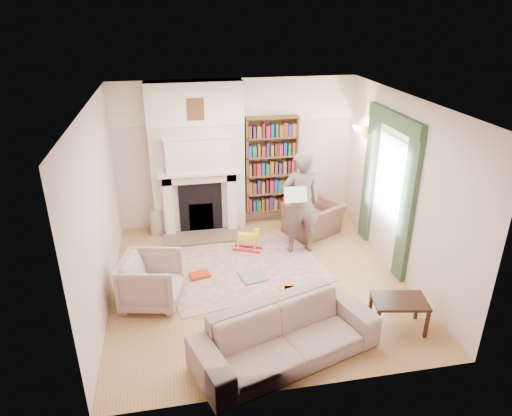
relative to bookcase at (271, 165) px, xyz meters
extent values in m
plane|color=olive|center=(-0.65, -2.12, -1.18)|extent=(4.50, 4.50, 0.00)
plane|color=white|center=(-0.65, -2.12, 1.62)|extent=(4.50, 4.50, 0.00)
plane|color=beige|center=(-0.65, 0.13, 0.22)|extent=(4.50, 0.00, 4.50)
plane|color=beige|center=(-0.65, -4.37, 0.22)|extent=(4.50, 0.00, 4.50)
plane|color=beige|center=(-2.90, -2.12, 0.22)|extent=(0.00, 4.50, 4.50)
plane|color=beige|center=(1.60, -2.12, 0.22)|extent=(0.00, 4.50, 4.50)
cube|color=beige|center=(-1.40, -0.04, 0.22)|extent=(1.70, 0.35, 2.80)
cube|color=silver|center=(-1.40, -0.33, 0.04)|extent=(1.47, 0.24, 0.05)
cube|color=black|center=(-1.40, -0.24, -0.68)|extent=(0.80, 0.06, 0.96)
cube|color=silver|center=(-1.40, -0.31, 0.38)|extent=(1.15, 0.18, 0.62)
cube|color=brown|center=(0.00, 0.00, 0.00)|extent=(1.00, 0.24, 1.85)
cube|color=silver|center=(1.58, -1.72, 0.27)|extent=(0.02, 0.90, 1.30)
cube|color=#2C452E|center=(1.55, -2.42, 0.02)|extent=(0.07, 0.32, 2.40)
cube|color=#2C452E|center=(1.55, -1.02, 0.02)|extent=(0.07, 0.32, 2.40)
cube|color=#2C452E|center=(1.54, -1.72, 1.20)|extent=(0.09, 1.70, 0.24)
cube|color=#C7B496|center=(-0.85, -1.66, -1.17)|extent=(2.89, 2.44, 0.01)
imported|color=#4E312A|center=(0.68, -0.69, -0.86)|extent=(1.23, 1.18, 0.62)
imported|color=#BEB49D|center=(-2.28, -2.39, -0.80)|extent=(0.97, 0.95, 0.74)
imported|color=gray|center=(-0.66, -3.85, -0.84)|extent=(2.43, 1.56, 0.66)
imported|color=#5F4E4C|center=(0.23, -1.29, -0.26)|extent=(0.68, 0.45, 1.84)
cube|color=white|center=(0.08, -1.49, -0.01)|extent=(0.38, 0.12, 0.26)
cylinder|color=#B7B9BF|center=(-2.24, -0.22, -0.90)|extent=(0.29, 0.29, 0.55)
cube|color=gold|center=(-0.72, -2.01, -1.15)|extent=(0.47, 0.47, 0.03)
cube|color=#A72E13|center=(-1.56, -1.84, -1.14)|extent=(0.35, 0.28, 0.05)
cube|color=red|center=(-0.27, -2.41, -1.16)|extent=(0.29, 0.26, 0.02)
cube|color=red|center=(-0.20, -2.48, -1.16)|extent=(0.26, 0.21, 0.02)
cube|color=red|center=(-0.59, -2.64, -1.16)|extent=(0.29, 0.30, 0.02)
camera|label=1|loc=(-1.83, -8.11, 2.81)|focal=32.00mm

